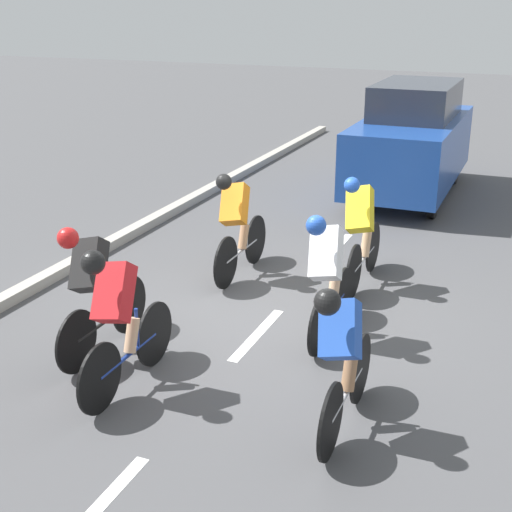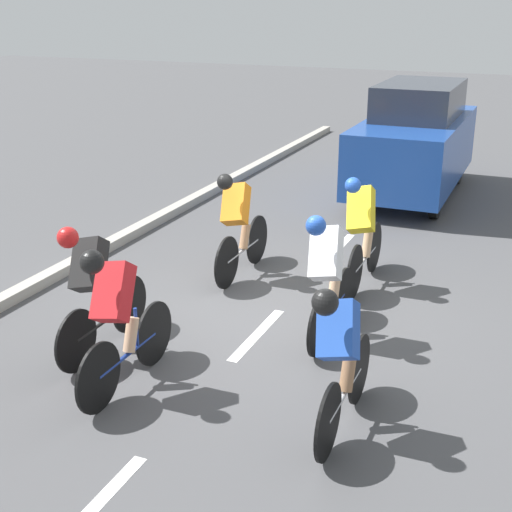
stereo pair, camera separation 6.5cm
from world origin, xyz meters
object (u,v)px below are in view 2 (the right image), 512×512
cyclist_white (327,273)px  cyclist_red (117,314)px  cyclist_yellow (362,229)px  cyclist_blue (340,354)px  support_car (415,141)px  cyclist_black (94,285)px  cyclist_orange (238,223)px

cyclist_white → cyclist_red: bearing=50.4°
cyclist_yellow → cyclist_blue: size_ratio=1.05×
cyclist_red → cyclist_white: bearing=-129.6°
cyclist_red → cyclist_blue: bearing=-176.7°
cyclist_red → support_car: 8.39m
cyclist_white → support_car: bearing=-87.0°
support_car → cyclist_black: bearing=76.9°
cyclist_white → cyclist_blue: size_ratio=0.98×
cyclist_black → support_car: 7.97m
cyclist_red → cyclist_orange: bearing=-86.8°
cyclist_red → support_car: bearing=-97.9°
cyclist_black → support_car: bearing=-103.1°
cyclist_red → cyclist_orange: cyclist_red is taller
cyclist_orange → cyclist_blue: bearing=127.4°
cyclist_red → support_car: support_car is taller
cyclist_white → support_car: (0.34, -6.50, 0.27)m
cyclist_orange → cyclist_yellow: bearing=-168.4°
cyclist_yellow → cyclist_red: (1.44, 3.49, 0.01)m
cyclist_blue → cyclist_black: bearing=-8.6°
cyclist_yellow → cyclist_red: cyclist_yellow is taller
cyclist_yellow → cyclist_orange: (1.62, 0.33, -0.01)m
cyclist_yellow → cyclist_red: bearing=67.6°
cyclist_red → cyclist_black: size_ratio=1.00×
cyclist_yellow → cyclist_blue: cyclist_yellow is taller
cyclist_blue → cyclist_black: cyclist_black is taller
cyclist_orange → cyclist_blue: (-2.32, 3.04, -0.01)m
cyclist_orange → support_car: support_car is taller
cyclist_orange → support_car: bearing=-104.5°
cyclist_red → cyclist_blue: size_ratio=1.02×
cyclist_red → cyclist_blue: 2.15m
cyclist_yellow → cyclist_black: size_ratio=1.03×
cyclist_orange → cyclist_blue: size_ratio=1.05×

